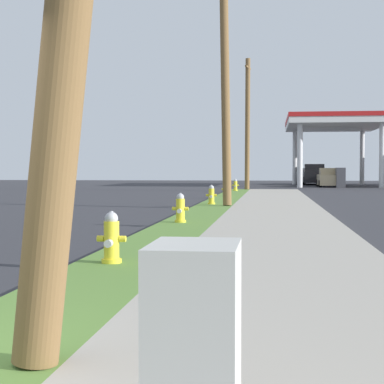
% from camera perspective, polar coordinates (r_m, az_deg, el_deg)
% --- Properties ---
extents(fire_hydrant_nearest, '(0.42, 0.37, 0.74)m').
position_cam_1_polar(fire_hydrant_nearest, '(9.22, -7.24, -4.32)').
color(fire_hydrant_nearest, yellow).
rests_on(fire_hydrant_nearest, grass_verge).
extents(fire_hydrant_second, '(0.42, 0.38, 0.74)m').
position_cam_1_polar(fire_hydrant_second, '(16.11, -1.06, -1.58)').
color(fire_hydrant_second, yellow).
rests_on(fire_hydrant_second, grass_verge).
extents(fire_hydrant_third, '(0.42, 0.37, 0.74)m').
position_cam_1_polar(fire_hydrant_third, '(24.54, 1.75, -0.34)').
color(fire_hydrant_third, yellow).
rests_on(fire_hydrant_third, grass_verge).
extents(fire_hydrant_fourth, '(0.42, 0.37, 0.74)m').
position_cam_1_polar(fire_hydrant_fourth, '(31.84, 3.05, 0.21)').
color(fire_hydrant_fourth, yellow).
rests_on(fire_hydrant_fourth, grass_verge).
extents(fire_hydrant_fifth, '(0.42, 0.38, 0.74)m').
position_cam_1_polar(fire_hydrant_fifth, '(40.02, 3.91, 0.58)').
color(fire_hydrant_fifth, yellow).
rests_on(fire_hydrant_fifth, grass_verge).
extents(utility_pole_midground, '(0.68, 1.65, 9.33)m').
position_cam_1_polar(utility_pole_midground, '(24.16, 2.99, 10.14)').
color(utility_pole_midground, brown).
rests_on(utility_pole_midground, grass_verge).
extents(utility_pole_background, '(0.40, 1.40, 8.78)m').
position_cam_1_polar(utility_pole_background, '(43.01, 5.00, 6.21)').
color(utility_pole_background, brown).
rests_on(utility_pole_background, grass_verge).
extents(utility_cabinet, '(0.49, 0.65, 0.98)m').
position_cam_1_polar(utility_cabinet, '(3.21, 0.21, -14.15)').
color(utility_cabinet, slate).
rests_on(utility_cabinet, sidewalk_slab).
extents(car_silver_by_near_pump, '(2.22, 4.62, 1.57)m').
position_cam_1_polar(car_silver_by_near_pump, '(64.40, 10.51, 1.35)').
color(car_silver_by_near_pump, '#BCBCC1').
rests_on(car_silver_by_near_pump, ground).
extents(car_tan_by_far_pump, '(1.99, 4.52, 1.57)m').
position_cam_1_polar(car_tan_by_far_pump, '(54.00, 12.21, 1.21)').
color(car_tan_by_far_pump, tan).
rests_on(car_tan_by_far_pump, ground).
extents(truck_black_at_forecourt, '(2.33, 5.48, 1.97)m').
position_cam_1_polar(truck_black_at_forecourt, '(61.53, 10.92, 1.49)').
color(truck_black_at_forecourt, black).
rests_on(truck_black_at_forecourt, ground).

